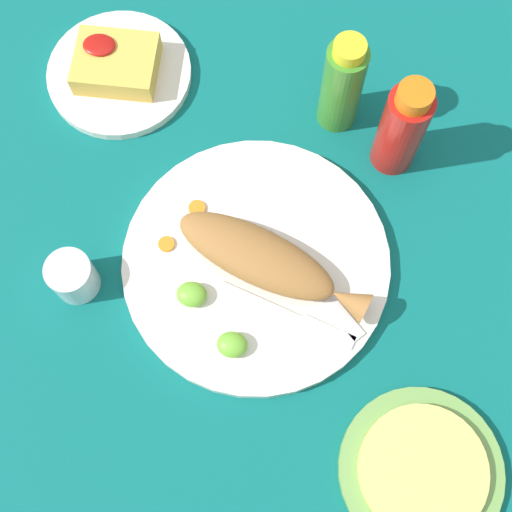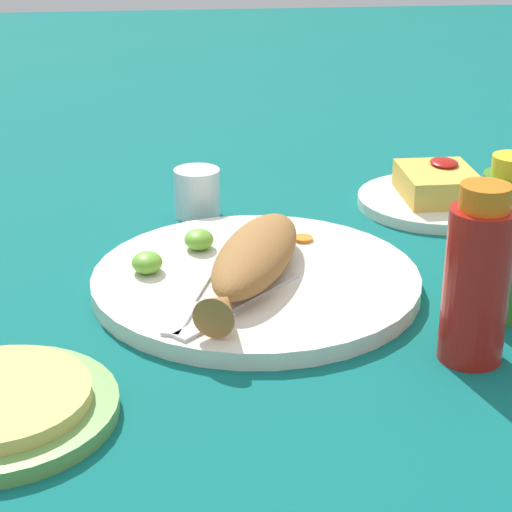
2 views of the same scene
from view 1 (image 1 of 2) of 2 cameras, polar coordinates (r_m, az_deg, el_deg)
name	(u,v)px [view 1 (image 1 of 2)]	position (r m, az deg, el deg)	size (l,w,h in m)	color
ground_plane	(256,265)	(0.94, 0.00, -0.74)	(4.00, 4.00, 0.00)	#0C605B
main_plate	(256,263)	(0.93, 0.00, -0.57)	(0.35, 0.35, 0.02)	white
fried_fish	(265,260)	(0.90, 0.72, -0.30)	(0.27, 0.15, 0.04)	#996633
fork_near	(320,290)	(0.91, 5.12, -2.70)	(0.14, 0.14, 0.00)	silver
fork_far	(296,318)	(0.90, 3.18, -4.94)	(0.18, 0.07, 0.00)	silver
carrot_slice_near	(197,208)	(0.95, -4.75, 3.85)	(0.02, 0.02, 0.00)	orange
carrot_slice_mid	(166,244)	(0.94, -7.19, 0.95)	(0.02, 0.02, 0.00)	orange
lime_wedge_main	(192,294)	(0.90, -5.16, -3.07)	(0.04, 0.03, 0.02)	#6BB233
lime_wedge_side	(232,345)	(0.89, -1.92, -7.10)	(0.04, 0.03, 0.02)	#6BB233
hot_sauce_bottle_red	(402,128)	(0.95, 11.60, 9.98)	(0.06, 0.06, 0.17)	#B21914
hot_sauce_bottle_green	(342,85)	(0.97, 6.91, 13.45)	(0.06, 0.06, 0.17)	#3D8428
salt_cup	(73,278)	(0.94, -14.40, -1.68)	(0.06, 0.06, 0.06)	silver
side_plate_fries	(120,74)	(1.08, -10.86, 14.13)	(0.21, 0.21, 0.01)	white
fries_pile	(116,63)	(1.06, -11.16, 14.90)	(0.11, 0.09, 0.04)	gold
tortilla_plate	(421,471)	(0.91, 13.04, -16.38)	(0.20, 0.20, 0.01)	#6B9E4C
tortilla_stack	(423,470)	(0.90, 13.22, -16.35)	(0.15, 0.15, 0.01)	#E0C666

